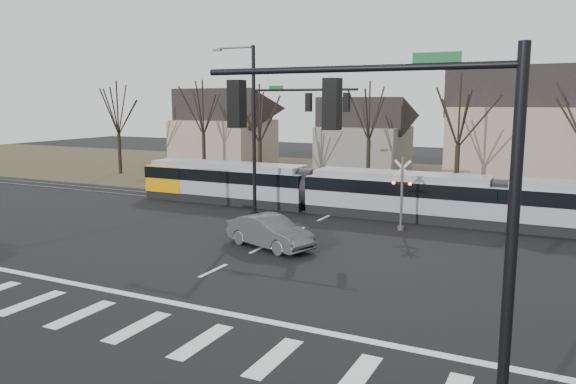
% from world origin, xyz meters
% --- Properties ---
extents(ground, '(140.00, 140.00, 0.00)m').
position_xyz_m(ground, '(0.00, 0.00, 0.00)').
color(ground, black).
extents(grass_verge, '(140.00, 28.00, 0.01)m').
position_xyz_m(grass_verge, '(0.00, 32.00, 0.01)').
color(grass_verge, '#38331E').
rests_on(grass_verge, ground).
extents(crosswalk, '(27.00, 2.60, 0.01)m').
position_xyz_m(crosswalk, '(0.00, -4.00, 0.01)').
color(crosswalk, silver).
rests_on(crosswalk, ground).
extents(stop_line, '(28.00, 0.35, 0.01)m').
position_xyz_m(stop_line, '(0.00, -1.80, 0.01)').
color(stop_line, silver).
rests_on(stop_line, ground).
extents(lane_dashes, '(0.18, 30.00, 0.01)m').
position_xyz_m(lane_dashes, '(0.00, 16.00, 0.01)').
color(lane_dashes, silver).
rests_on(lane_dashes, ground).
extents(rail_pair, '(90.00, 1.52, 0.06)m').
position_xyz_m(rail_pair, '(0.00, 15.80, 0.03)').
color(rail_pair, '#59595E').
rests_on(rail_pair, ground).
extents(tram, '(36.31, 2.70, 2.75)m').
position_xyz_m(tram, '(3.88, 16.00, 1.50)').
color(tram, gray).
rests_on(tram, ground).
extents(sedan, '(4.53, 5.70, 1.55)m').
position_xyz_m(sedan, '(0.33, 6.36, 0.77)').
color(sedan, '#46494D').
rests_on(sedan, ground).
extents(signal_pole_near_right, '(6.72, 0.44, 8.00)m').
position_xyz_m(signal_pole_near_right, '(10.11, -6.00, 5.17)').
color(signal_pole_near_right, black).
rests_on(signal_pole_near_right, ground).
extents(signal_pole_far, '(9.28, 0.44, 10.20)m').
position_xyz_m(signal_pole_far, '(-2.41, 12.50, 5.70)').
color(signal_pole_far, black).
rests_on(signal_pole_far, ground).
extents(rail_crossing_signal, '(1.08, 0.36, 4.00)m').
position_xyz_m(rail_crossing_signal, '(5.00, 12.79, 1.89)').
color(rail_crossing_signal, '#59595B').
rests_on(rail_crossing_signal, ground).
extents(tree_row, '(59.20, 7.20, 10.00)m').
position_xyz_m(tree_row, '(2.00, 26.00, 5.00)').
color(tree_row, black).
rests_on(tree_row, ground).
extents(house_a, '(9.72, 8.64, 8.60)m').
position_xyz_m(house_a, '(-20.00, 34.00, 4.46)').
color(house_a, gray).
rests_on(house_a, ground).
extents(house_b, '(8.64, 7.56, 7.65)m').
position_xyz_m(house_b, '(-5.00, 36.00, 3.97)').
color(house_b, slate).
rests_on(house_b, ground).
extents(house_c, '(10.80, 8.64, 10.10)m').
position_xyz_m(house_c, '(9.00, 33.00, 5.23)').
color(house_c, gray).
rests_on(house_c, ground).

